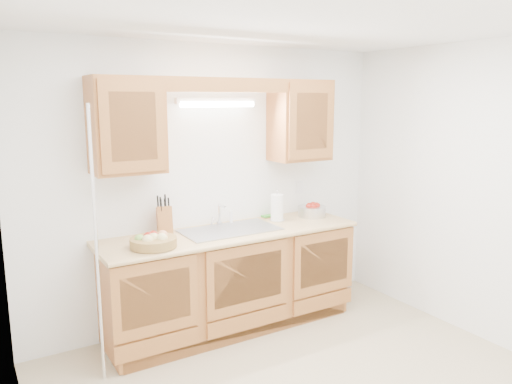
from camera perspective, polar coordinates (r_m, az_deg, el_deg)
room at (r=3.29m, az=6.89°, el=-3.13°), size 3.52×3.50×2.50m
base_cabinets at (r=4.50m, az=-2.91°, el=-10.07°), size 2.20×0.60×0.86m
countertop at (r=4.35m, az=-2.88°, el=-4.70°), size 2.30×0.63×0.04m
upper_cabinet_left at (r=4.02m, az=-14.60°, el=7.38°), size 0.55×0.33×0.75m
upper_cabinet_right at (r=4.77m, az=5.05°, el=8.14°), size 0.55×0.33×0.75m
valance at (r=4.20m, az=-3.07°, el=12.13°), size 2.20×0.05×0.12m
fluorescent_fixture at (r=4.40m, az=-4.47°, el=10.18°), size 0.76×0.08×0.08m
sink at (r=4.38m, az=-3.00°, el=-5.29°), size 0.84×0.46×0.36m
wire_shelf_pole at (r=3.68m, az=-17.74°, el=-6.11°), size 0.03×0.03×2.00m
outlet_plate at (r=5.04m, az=4.98°, el=0.54°), size 0.08×0.01×0.12m
fruit_basket at (r=3.94m, az=-11.66°, el=-5.49°), size 0.40×0.40×0.11m
knife_block at (r=4.25m, az=-10.42°, el=-3.22°), size 0.17×0.22×0.35m
orange_canister at (r=4.33m, az=-10.81°, el=-3.29°), size 0.09×0.09×0.20m
soap_bottle at (r=4.27m, az=-10.49°, el=-3.72°), size 0.08×0.08×0.17m
sponge at (r=4.82m, az=1.35°, el=-2.81°), size 0.11×0.08×0.02m
paper_towel at (r=4.66m, az=2.42°, el=-1.83°), size 0.15×0.15×0.30m
apple_bowl at (r=4.88m, az=6.43°, el=-2.10°), size 0.29×0.29×0.14m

